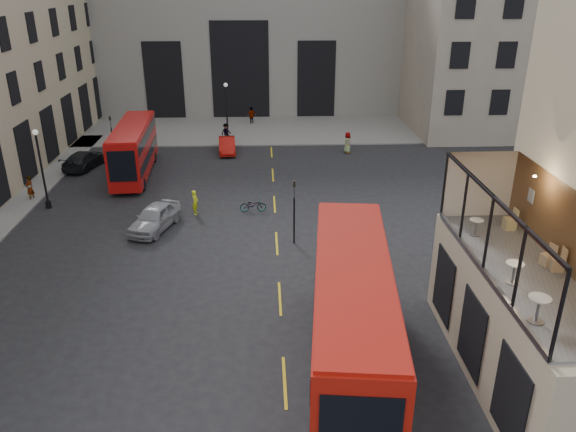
{
  "coord_description": "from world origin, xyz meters",
  "views": [
    {
      "loc": [
        -2.62,
        -17.07,
        14.27
      ],
      "look_at": [
        -1.48,
        9.01,
        3.0
      ],
      "focal_mm": 35.0,
      "sensor_mm": 36.0,
      "label": 1
    }
  ],
  "objects_px": {
    "street_lamp_a": "(43,174)",
    "cyclist": "(195,202)",
    "car_b": "(227,145)",
    "cafe_chair_c": "(557,263)",
    "bicycle": "(253,205)",
    "bus_far": "(133,147)",
    "pedestrian_e": "(30,188)",
    "traffic_light_near": "(294,204)",
    "street_lamp_b": "(227,115)",
    "pedestrian_b": "(226,132)",
    "car_c": "(85,159)",
    "pedestrian_a": "(129,136)",
    "cafe_table_far": "(476,225)",
    "cafe_table_mid": "(514,270)",
    "pedestrian_c": "(252,116)",
    "cafe_chair_d": "(510,223)",
    "traffic_light_far": "(112,133)",
    "bus_near": "(352,315)",
    "car_a": "(155,217)",
    "cafe_chair_b": "(548,259)",
    "cafe_table_near": "(539,306)",
    "pedestrian_d": "(347,143)"
  },
  "relations": [
    {
      "from": "pedestrian_b",
      "to": "pedestrian_c",
      "type": "distance_m",
      "value": 6.37
    },
    {
      "from": "traffic_light_near",
      "to": "street_lamp_b",
      "type": "bearing_deg",
      "value": 102.8
    },
    {
      "from": "cafe_chair_d",
      "to": "car_a",
      "type": "bearing_deg",
      "value": 147.28
    },
    {
      "from": "bus_far",
      "to": "car_a",
      "type": "xyz_separation_m",
      "value": [
        3.21,
        -10.12,
        -1.46
      ]
    },
    {
      "from": "street_lamp_b",
      "to": "pedestrian_b",
      "type": "relative_size",
      "value": 3.3
    },
    {
      "from": "pedestrian_e",
      "to": "cafe_chair_d",
      "type": "distance_m",
      "value": 30.79
    },
    {
      "from": "street_lamp_b",
      "to": "cyclist",
      "type": "bearing_deg",
      "value": -93.67
    },
    {
      "from": "car_b",
      "to": "pedestrian_a",
      "type": "relative_size",
      "value": 2.11
    },
    {
      "from": "car_c",
      "to": "cyclist",
      "type": "distance_m",
      "value": 14.01
    },
    {
      "from": "street_lamp_a",
      "to": "cyclist",
      "type": "bearing_deg",
      "value": -8.29
    },
    {
      "from": "cafe_table_mid",
      "to": "cafe_chair_c",
      "type": "relative_size",
      "value": 0.86
    },
    {
      "from": "street_lamp_b",
      "to": "bus_near",
      "type": "distance_m",
      "value": 34.26
    },
    {
      "from": "cyclist",
      "to": "cafe_chair_d",
      "type": "height_order",
      "value": "cafe_chair_d"
    },
    {
      "from": "street_lamp_a",
      "to": "car_c",
      "type": "height_order",
      "value": "street_lamp_a"
    },
    {
      "from": "bicycle",
      "to": "cafe_chair_c",
      "type": "distance_m",
      "value": 20.62
    },
    {
      "from": "bus_near",
      "to": "cafe_table_mid",
      "type": "height_order",
      "value": "cafe_table_mid"
    },
    {
      "from": "bicycle",
      "to": "bus_far",
      "type": "bearing_deg",
      "value": 47.75
    },
    {
      "from": "traffic_light_far",
      "to": "pedestrian_b",
      "type": "xyz_separation_m",
      "value": [
        8.85,
        6.05,
        -1.62
      ]
    },
    {
      "from": "bus_near",
      "to": "bicycle",
      "type": "height_order",
      "value": "bus_near"
    },
    {
      "from": "bicycle",
      "to": "cafe_table_mid",
      "type": "relative_size",
      "value": 2.19
    },
    {
      "from": "cafe_chair_b",
      "to": "cafe_table_near",
      "type": "bearing_deg",
      "value": -119.8
    },
    {
      "from": "traffic_light_near",
      "to": "cafe_chair_d",
      "type": "xyz_separation_m",
      "value": [
        8.43,
        -8.44,
        2.45
      ]
    },
    {
      "from": "cafe_chair_c",
      "to": "cafe_chair_d",
      "type": "height_order",
      "value": "cafe_chair_d"
    },
    {
      "from": "car_c",
      "to": "cafe_table_mid",
      "type": "relative_size",
      "value": 6.11
    },
    {
      "from": "traffic_light_far",
      "to": "cafe_chair_c",
      "type": "distance_m",
      "value": 36.08
    },
    {
      "from": "street_lamp_a",
      "to": "pedestrian_e",
      "type": "relative_size",
      "value": 3.02
    },
    {
      "from": "cafe_table_far",
      "to": "pedestrian_e",
      "type": "bearing_deg",
      "value": 146.14
    },
    {
      "from": "bicycle",
      "to": "traffic_light_near",
      "type": "bearing_deg",
      "value": -155.82
    },
    {
      "from": "car_c",
      "to": "pedestrian_a",
      "type": "relative_size",
      "value": 2.5
    },
    {
      "from": "traffic_light_far",
      "to": "pedestrian_c",
      "type": "bearing_deg",
      "value": 47.17
    },
    {
      "from": "street_lamp_a",
      "to": "bicycle",
      "type": "relative_size",
      "value": 3.18
    },
    {
      "from": "bus_far",
      "to": "pedestrian_e",
      "type": "height_order",
      "value": "bus_far"
    },
    {
      "from": "bus_far",
      "to": "cafe_chair_d",
      "type": "height_order",
      "value": "cafe_chair_d"
    },
    {
      "from": "traffic_light_near",
      "to": "traffic_light_far",
      "type": "distance_m",
      "value": 21.26
    },
    {
      "from": "bicycle",
      "to": "pedestrian_e",
      "type": "relative_size",
      "value": 0.95
    },
    {
      "from": "car_b",
      "to": "car_c",
      "type": "distance_m",
      "value": 11.73
    },
    {
      "from": "car_b",
      "to": "street_lamp_a",
      "type": "bearing_deg",
      "value": -137.0
    },
    {
      "from": "cafe_table_far",
      "to": "cafe_chair_d",
      "type": "bearing_deg",
      "value": 17.6
    },
    {
      "from": "pedestrian_b",
      "to": "bicycle",
      "type": "bearing_deg",
      "value": -120.73
    },
    {
      "from": "car_b",
      "to": "cafe_table_mid",
      "type": "xyz_separation_m",
      "value": [
        11.59,
        -30.92,
        4.46
      ]
    },
    {
      "from": "pedestrian_c",
      "to": "cafe_table_far",
      "type": "bearing_deg",
      "value": 66.21
    },
    {
      "from": "cyclist",
      "to": "pedestrian_c",
      "type": "bearing_deg",
      "value": 1.39
    },
    {
      "from": "car_b",
      "to": "cafe_chair_c",
      "type": "xyz_separation_m",
      "value": [
        13.51,
        -30.11,
        4.22
      ]
    },
    {
      "from": "pedestrian_c",
      "to": "cafe_chair_d",
      "type": "bearing_deg",
      "value": 68.77
    },
    {
      "from": "street_lamp_b",
      "to": "bicycle",
      "type": "relative_size",
      "value": 3.18
    },
    {
      "from": "cafe_chair_b",
      "to": "cafe_table_mid",
      "type": "bearing_deg",
      "value": -145.87
    },
    {
      "from": "traffic_light_near",
      "to": "pedestrian_e",
      "type": "xyz_separation_m",
      "value": [
        -17.64,
        7.45,
        -1.54
      ]
    },
    {
      "from": "traffic_light_near",
      "to": "cyclist",
      "type": "distance_m",
      "value": 7.8
    },
    {
      "from": "cafe_table_far",
      "to": "street_lamp_b",
      "type": "bearing_deg",
      "value": 110.88
    },
    {
      "from": "bicycle",
      "to": "pedestrian_d",
      "type": "bearing_deg",
      "value": -34.41
    }
  ]
}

